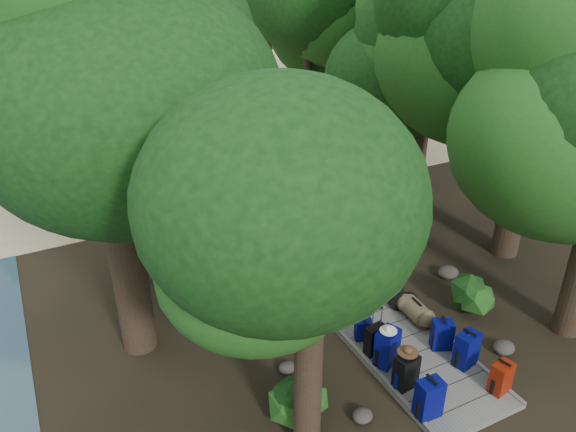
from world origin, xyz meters
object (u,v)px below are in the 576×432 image
backpack_left_a (429,397)px  duffel_right_khaki (416,311)px  backpack_right_b (467,348)px  duffel_right_black (397,295)px  backpack_right_a (502,376)px  backpack_left_d (363,328)px  backpack_left_b (406,370)px  sun_lounger (285,129)px  backpack_right_c (442,333)px  kayak (115,156)px  suitcase_on_boardwalk (375,340)px  lone_suitcase_on_sand (227,161)px  backpack_right_d (443,330)px  backpack_left_c (387,346)px

backpack_left_a → duffel_right_khaki: 2.76m
backpack_right_b → duffel_right_black: bearing=77.4°
backpack_right_a → backpack_left_d: bearing=109.8°
backpack_left_b → sun_lounger: 14.60m
backpack_right_c → kayak: size_ratio=0.25×
backpack_right_b → suitcase_on_boardwalk: bearing=129.9°
backpack_left_b → backpack_right_a: backpack_left_b is taller
backpack_right_c → suitcase_on_boardwalk: bearing=-175.0°
backpack_left_b → backpack_right_b: 1.43m
backpack_right_b → duffel_right_khaki: (0.03, 1.60, -0.19)m
backpack_left_b → lone_suitcase_on_sand: bearing=77.6°
sun_lounger → backpack_right_d: bearing=-114.4°
backpack_right_a → suitcase_on_boardwalk: backpack_right_a is taller
lone_suitcase_on_sand → sun_lounger: bearing=31.1°
backpack_right_c → kayak: (-3.81, 13.85, -0.31)m
backpack_right_d → suitcase_on_boardwalk: 1.51m
backpack_left_d → lone_suitcase_on_sand: bearing=105.3°
backpack_right_a → duffel_right_black: backpack_right_a is taller
backpack_left_b → backpack_right_b: size_ratio=0.97×
backpack_right_a → kayak: backpack_right_a is taller
backpack_right_b → lone_suitcase_on_sand: (-0.49, 11.64, -0.18)m
backpack_left_a → backpack_left_d: 2.27m
backpack_right_a → duffel_right_black: size_ratio=1.07×
backpack_left_a → duffel_right_khaki: (1.53, 2.29, -0.20)m
backpack_right_c → suitcase_on_boardwalk: 1.40m
duffel_right_khaki → suitcase_on_boardwalk: size_ratio=1.01×
duffel_right_black → sun_lounger: sun_lounger is taller
backpack_left_a → backpack_left_d: bearing=88.6°
backpack_right_d → duffel_right_khaki: 0.84m
backpack_left_b → backpack_right_c: backpack_left_b is taller
duffel_right_black → backpack_left_a: bearing=-92.5°
backpack_right_d → sun_lounger: sun_lounger is taller
backpack_left_b → lone_suitcase_on_sand: 11.62m
backpack_right_c → duffel_right_black: (0.11, 1.67, -0.15)m
backpack_left_c → backpack_left_d: backpack_left_c is taller
backpack_right_d → sun_lounger: size_ratio=0.27×
backpack_left_a → backpack_right_b: 1.65m
duffel_right_black → sun_lounger: size_ratio=0.33×
backpack_right_a → backpack_right_c: size_ratio=0.99×
backpack_left_c → sun_lounger: bearing=47.7°
lone_suitcase_on_sand → sun_lounger: (3.48, 2.34, -0.02)m
backpack_right_b → backpack_right_d: 0.77m
duffel_right_black → duffel_right_khaki: bearing=-64.6°
duffel_right_khaki → backpack_left_d: bearing=-174.7°
backpack_left_a → backpack_left_b: 0.75m
duffel_right_black → kayak: (-3.92, 12.18, -0.16)m
backpack_right_a → backpack_right_d: backpack_right_a is taller
lone_suitcase_on_sand → kayak: size_ratio=0.23×
backpack_left_b → lone_suitcase_on_sand: size_ratio=1.19×
backpack_left_c → duffel_right_black: bearing=24.0°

